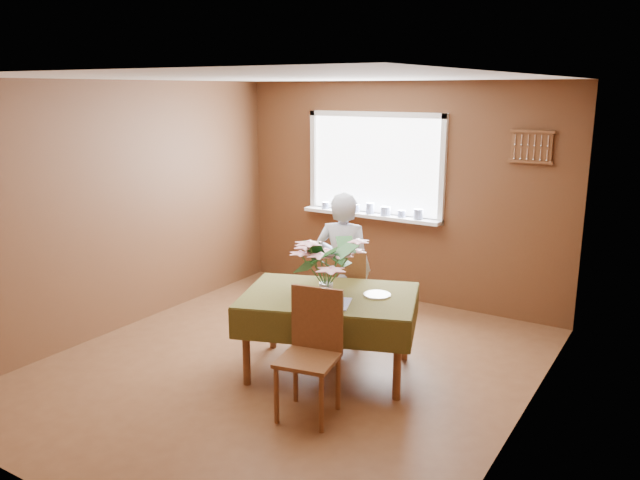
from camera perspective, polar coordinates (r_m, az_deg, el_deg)
The scene contains 15 objects.
floor at distance 5.69m, azimuth -2.99°, elevation -11.47°, with size 4.50×4.50×0.00m, color brown.
ceiling at distance 5.15m, azimuth -3.34°, elevation 14.61°, with size 4.50×4.50×0.00m, color white.
wall_back at distance 7.20m, azimuth 7.18°, elevation 4.27°, with size 4.00×4.00×0.00m, color brown.
wall_front at distance 3.74m, azimuth -23.43°, elevation -5.66°, with size 4.00×4.00×0.00m, color brown.
wall_left at distance 6.61m, azimuth -17.53°, elevation 2.89°, with size 4.50×4.50×0.00m, color brown.
wall_right at distance 4.47m, azimuth 18.36°, elevation -2.13°, with size 4.50×4.50×0.00m, color brown.
window_assembly at distance 7.26m, azimuth 4.88°, elevation 5.15°, with size 1.72×0.20×1.22m.
spoon_rack at distance 6.62m, azimuth 18.78°, elevation 8.08°, with size 0.44×0.05×0.33m.
dining_table at distance 5.36m, azimuth 0.86°, elevation -5.83°, with size 1.71×1.43×0.72m.
chair_far at distance 6.02m, azimuth 2.32°, elevation -4.74°, with size 0.53×0.53×0.94m.
chair_near at distance 4.75m, azimuth -0.75°, elevation -9.76°, with size 0.48×0.48×0.97m.
seated_woman at distance 5.95m, azimuth 2.12°, elevation -2.64°, with size 0.54×0.36×1.48m, color white.
flower_bouquet at distance 5.09m, azimuth 0.56°, elevation -1.95°, with size 0.60×0.60×0.51m.
side_plate at distance 5.31m, azimuth 5.24°, elevation -5.01°, with size 0.23×0.23×0.01m, color white.
table_knife at distance 5.08m, azimuth 1.83°, elevation -5.84°, with size 0.02×0.20×0.00m, color silver.
Camera 1 is at (2.96, -4.21, 2.42)m, focal length 35.00 mm.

